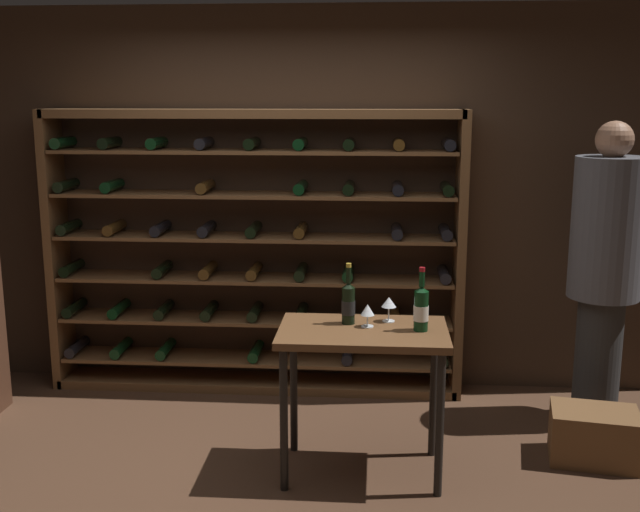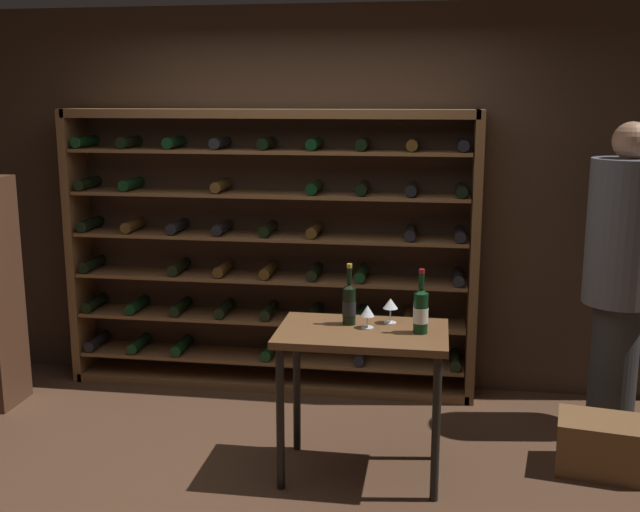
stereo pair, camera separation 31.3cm
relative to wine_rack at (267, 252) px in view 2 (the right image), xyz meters
The scene contains 10 objects.
ground_plane 1.78m from the wine_rack, 77.36° to the right, with size 9.32×9.32×0.00m, color #472D1E.
back_wall 0.52m from the wine_rack, 32.83° to the left, with size 5.26×0.10×2.66m, color #3D2B1E.
wine_rack is the anchor object (origin of this frame).
tasting_table 1.47m from the wine_rack, 56.71° to the right, with size 0.91×0.57×0.83m.
person_guest_blue_shirt 2.31m from the wine_rack, ahead, with size 0.44×0.44×1.91m.
wine_crate 2.47m from the wine_rack, 24.77° to the right, with size 0.48×0.34×0.30m, color brown.
wine_bottle_black_capsule 1.32m from the wine_rack, 57.45° to the right, with size 0.07×0.07×0.34m.
wine_bottle_red_label 1.64m from the wine_rack, 47.78° to the right, with size 0.08×0.08×0.34m.
wine_glass_stemmed_left 1.42m from the wine_rack, 55.03° to the right, with size 0.07×0.07×0.13m.
wine_glass_stemmed_center 1.41m from the wine_rack, 48.63° to the right, with size 0.08×0.08×0.14m.
Camera 2 is at (0.85, -3.64, 2.04)m, focal length 42.84 mm.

